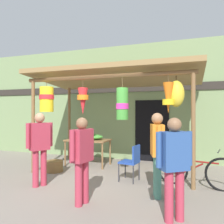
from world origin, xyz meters
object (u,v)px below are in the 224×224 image
at_px(folding_chair, 132,160).
at_px(customer_foreground, 157,148).
at_px(vendor_in_orange, 82,154).
at_px(passerby_at_right, 40,143).
at_px(flower_heap_on_table, 91,137).
at_px(parked_bicycle, 196,171).
at_px(wicker_basket_by_table, 54,166).
at_px(display_table, 88,142).
at_px(shopper_by_bananas, 174,161).

relative_size(folding_chair, customer_foreground, 0.53).
bearing_deg(vendor_in_orange, passerby_at_right, 156.11).
bearing_deg(passerby_at_right, customer_foreground, 4.46).
bearing_deg(flower_heap_on_table, parked_bicycle, -20.25).
xyz_separation_m(folding_chair, passerby_at_right, (-1.81, -0.99, 0.43)).
xyz_separation_m(wicker_basket_by_table, parked_bicycle, (3.61, -0.10, 0.20)).
distance_m(flower_heap_on_table, parked_bicycle, 3.20).
distance_m(display_table, vendor_in_orange, 2.94).
xyz_separation_m(display_table, shopper_by_bananas, (2.72, -2.82, 0.20)).
height_order(flower_heap_on_table, shopper_by_bananas, shopper_by_bananas).
relative_size(wicker_basket_by_table, customer_foreground, 0.30).
bearing_deg(flower_heap_on_table, passerby_at_right, -96.50).
height_order(wicker_basket_by_table, shopper_by_bananas, shopper_by_bananas).
bearing_deg(flower_heap_on_table, display_table, -164.94).
xyz_separation_m(flower_heap_on_table, shopper_by_bananas, (2.63, -2.84, 0.03)).
bearing_deg(vendor_in_orange, wicker_basket_by_table, 134.55).
height_order(display_table, vendor_in_orange, vendor_in_orange).
height_order(flower_heap_on_table, passerby_at_right, passerby_at_right).
distance_m(wicker_basket_by_table, vendor_in_orange, 2.55).
bearing_deg(shopper_by_bananas, wicker_basket_by_table, 150.55).
xyz_separation_m(flower_heap_on_table, customer_foreground, (2.26, -1.95, 0.07)).
xyz_separation_m(flower_heap_on_table, parked_bicycle, (2.96, -1.09, -0.51)).
bearing_deg(customer_foreground, vendor_in_orange, -146.93).
relative_size(flower_heap_on_table, parked_bicycle, 0.45).
bearing_deg(flower_heap_on_table, wicker_basket_by_table, -122.96).
relative_size(display_table, wicker_basket_by_table, 2.70).
distance_m(parked_bicycle, vendor_in_orange, 2.56).
relative_size(vendor_in_orange, shopper_by_bananas, 0.99).
distance_m(folding_chair, customer_foreground, 1.14).
xyz_separation_m(flower_heap_on_table, passerby_at_right, (-0.24, -2.14, 0.07)).
height_order(wicker_basket_by_table, passerby_at_right, passerby_at_right).
bearing_deg(display_table, flower_heap_on_table, 15.06).
bearing_deg(display_table, parked_bicycle, -19.32).
height_order(flower_heap_on_table, parked_bicycle, flower_heap_on_table).
height_order(customer_foreground, shopper_by_bananas, customer_foreground).
bearing_deg(display_table, wicker_basket_by_table, -119.84).
bearing_deg(folding_chair, vendor_in_orange, -107.78).
xyz_separation_m(wicker_basket_by_table, passerby_at_right, (0.40, -1.15, 0.79)).
distance_m(wicker_basket_by_table, parked_bicycle, 3.61).
relative_size(wicker_basket_by_table, vendor_in_orange, 0.32).
distance_m(folding_chair, parked_bicycle, 1.40).
height_order(wicker_basket_by_table, parked_bicycle, parked_bicycle).
height_order(display_table, flower_heap_on_table, flower_heap_on_table).
relative_size(flower_heap_on_table, folding_chair, 0.92).
bearing_deg(folding_chair, wicker_basket_by_table, 175.70).
height_order(flower_heap_on_table, wicker_basket_by_table, flower_heap_on_table).
bearing_deg(passerby_at_right, parked_bicycle, 18.15).
relative_size(flower_heap_on_table, passerby_at_right, 0.49).
xyz_separation_m(folding_chair, parked_bicycle, (1.39, 0.06, -0.16)).
bearing_deg(shopper_by_bananas, customer_foreground, 112.87).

